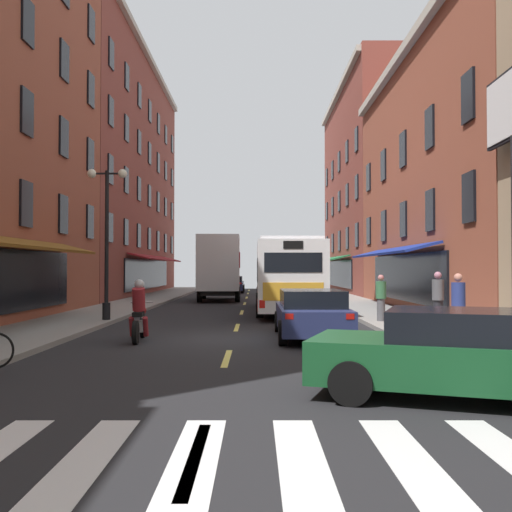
{
  "coord_description": "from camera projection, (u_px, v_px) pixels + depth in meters",
  "views": [
    {
      "loc": [
        0.63,
        -15.96,
        1.95
      ],
      "look_at": [
        0.63,
        8.2,
        2.49
      ],
      "focal_mm": 40.07,
      "sensor_mm": 36.0,
      "label": 1
    }
  ],
  "objects": [
    {
      "name": "ground_plane",
      "position": [
        233.0,
        340.0,
        15.91
      ],
      "size": [
        34.8,
        80.0,
        0.1
      ],
      "primitive_type": "cube",
      "color": "black"
    },
    {
      "name": "lane_centre_dashes",
      "position": [
        233.0,
        340.0,
        15.66
      ],
      "size": [
        0.14,
        73.9,
        0.01
      ],
      "color": "#DBCC4C",
      "rests_on": "ground"
    },
    {
      "name": "crosswalk_near",
      "position": [
        195.0,
        456.0,
        5.91
      ],
      "size": [
        7.1,
        2.8,
        0.01
      ],
      "color": "silver",
      "rests_on": "ground"
    },
    {
      "name": "sidewalk_left",
      "position": [
        22.0,
        336.0,
        15.91
      ],
      "size": [
        3.0,
        80.0,
        0.14
      ],
      "primitive_type": "cube",
      "color": "gray",
      "rests_on": "ground"
    },
    {
      "name": "sidewalk_right",
      "position": [
        445.0,
        336.0,
        15.91
      ],
      "size": [
        3.0,
        80.0,
        0.14
      ],
      "primitive_type": "cube",
      "color": "gray",
      "rests_on": "ground"
    },
    {
      "name": "transit_bus",
      "position": [
        285.0,
        275.0,
        25.92
      ],
      "size": [
        2.69,
        11.54,
        3.15
      ],
      "color": "white",
      "rests_on": "ground"
    },
    {
      "name": "box_truck",
      "position": [
        220.0,
        268.0,
        34.7
      ],
      "size": [
        2.6,
        6.69,
        3.88
      ],
      "color": "white",
      "rests_on": "ground"
    },
    {
      "name": "sedan_near",
      "position": [
        311.0,
        313.0,
        15.99
      ],
      "size": [
        1.97,
        4.49,
        1.36
      ],
      "color": "navy",
      "rests_on": "ground"
    },
    {
      "name": "sedan_mid",
      "position": [
        232.0,
        284.0,
        46.53
      ],
      "size": [
        1.96,
        4.36,
        1.34
      ],
      "color": "navy",
      "rests_on": "ground"
    },
    {
      "name": "sedan_far",
      "position": [
        461.0,
        354.0,
        8.49
      ],
      "size": [
        4.67,
        3.13,
        1.34
      ],
      "color": "#144723",
      "rests_on": "ground"
    },
    {
      "name": "motorcycle_rider",
      "position": [
        139.0,
        315.0,
        15.35
      ],
      "size": [
        0.62,
        2.07,
        1.66
      ],
      "color": "black",
      "rests_on": "ground"
    },
    {
      "name": "pedestrian_mid",
      "position": [
        438.0,
        298.0,
        17.72
      ],
      "size": [
        0.36,
        0.36,
        1.72
      ],
      "rotation": [
        0.0,
        0.0,
        0.93
      ],
      "color": "black",
      "rests_on": "sidewalk_right"
    },
    {
      "name": "pedestrian_far",
      "position": [
        381.0,
        297.0,
        19.78
      ],
      "size": [
        0.36,
        0.36,
        1.6
      ],
      "rotation": [
        0.0,
        0.0,
        3.48
      ],
      "color": "#4C4C51",
      "rests_on": "sidewalk_right"
    },
    {
      "name": "pedestrian_rear",
      "position": [
        458.0,
        304.0,
        15.14
      ],
      "size": [
        0.36,
        0.36,
        1.69
      ],
      "rotation": [
        0.0,
        0.0,
        5.49
      ],
      "color": "maroon",
      "rests_on": "sidewalk_right"
    },
    {
      "name": "street_lamp_twin",
      "position": [
        107.0,
        236.0,
        20.34
      ],
      "size": [
        1.42,
        0.32,
        5.37
      ],
      "color": "black",
      "rests_on": "sidewalk_left"
    }
  ]
}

